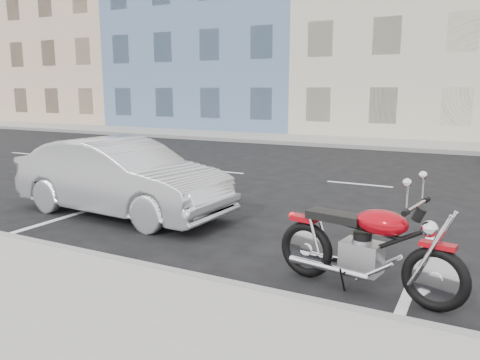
% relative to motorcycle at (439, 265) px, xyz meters
% --- Properties ---
extents(ground, '(120.00, 120.00, 0.00)m').
position_rel_motorcycle_xyz_m(ground, '(-0.32, 6.36, -0.51)').
color(ground, black).
rests_on(ground, ground).
extents(sidewalk_far, '(80.00, 3.40, 0.15)m').
position_rel_motorcycle_xyz_m(sidewalk_far, '(-5.32, 15.06, -0.43)').
color(sidewalk_far, gray).
rests_on(sidewalk_far, ground).
extents(curb_near, '(80.00, 0.12, 0.16)m').
position_rel_motorcycle_xyz_m(curb_near, '(-5.32, -0.64, -0.43)').
color(curb_near, gray).
rests_on(curb_near, ground).
extents(curb_far, '(80.00, 0.12, 0.16)m').
position_rel_motorcycle_xyz_m(curb_far, '(-5.32, 13.36, -0.43)').
color(curb_far, gray).
rests_on(curb_far, ground).
extents(bldg_far_west, '(12.00, 12.00, 12.00)m').
position_rel_motorcycle_xyz_m(bldg_far_west, '(-26.32, 22.66, 5.49)').
color(bldg_far_west, tan).
rests_on(bldg_far_west, ground).
extents(bldg_blue, '(12.00, 12.00, 13.00)m').
position_rel_motorcycle_xyz_m(bldg_blue, '(-14.32, 22.66, 5.99)').
color(bldg_blue, slate).
rests_on(bldg_blue, ground).
extents(bldg_cream, '(12.00, 12.00, 11.50)m').
position_rel_motorcycle_xyz_m(bldg_cream, '(-2.32, 22.66, 5.24)').
color(bldg_cream, '#BEB69D').
rests_on(bldg_cream, ground).
extents(motorcycle, '(2.20, 0.79, 1.11)m').
position_rel_motorcycle_xyz_m(motorcycle, '(0.00, 0.00, 0.00)').
color(motorcycle, black).
rests_on(motorcycle, ground).
extents(sedan_silver, '(4.34, 1.75, 1.40)m').
position_rel_motorcycle_xyz_m(sedan_silver, '(-5.54, 1.50, 0.19)').
color(sedan_silver, '#A1A3A8').
rests_on(sedan_silver, ground).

